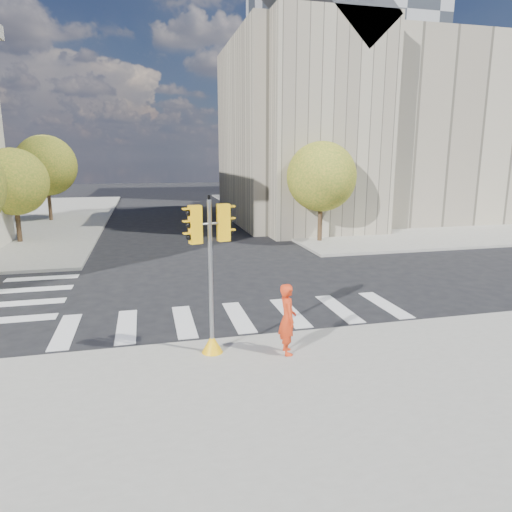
# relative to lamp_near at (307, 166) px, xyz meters

# --- Properties ---
(ground) EXTENTS (160.00, 160.00, 0.00)m
(ground) POSITION_rel_lamp_near_xyz_m (-8.00, -14.00, -4.58)
(ground) COLOR black
(ground) RESTS_ON ground
(sidewalk_far_right) EXTENTS (28.00, 40.00, 0.15)m
(sidewalk_far_right) POSITION_rel_lamp_near_xyz_m (12.00, 12.00, -4.50)
(sidewalk_far_right) COLOR gray
(sidewalk_far_right) RESTS_ON ground
(civic_building) EXTENTS (26.00, 16.00, 19.39)m
(civic_building) POSITION_rel_lamp_near_xyz_m (7.59, 5.12, 2.68)
(civic_building) COLOR tan
(civic_building) RESTS_ON ground
(office_tower) EXTENTS (20.00, 18.00, 30.00)m
(office_tower) POSITION_rel_lamp_near_xyz_m (14.00, 28.00, 10.42)
(office_tower) COLOR #9EA0A3
(office_tower) RESTS_ON ground
(tree_lw_mid) EXTENTS (4.00, 4.00, 5.77)m
(tree_lw_mid) POSITION_rel_lamp_near_xyz_m (-18.50, 0.00, -0.82)
(tree_lw_mid) COLOR #382616
(tree_lw_mid) RESTS_ON ground
(tree_lw_far) EXTENTS (4.80, 4.80, 6.95)m
(tree_lw_far) POSITION_rel_lamp_near_xyz_m (-18.50, 10.00, -0.04)
(tree_lw_far) COLOR #382616
(tree_lw_far) RESTS_ON ground
(tree_re_near) EXTENTS (4.20, 4.20, 6.16)m
(tree_re_near) POSITION_rel_lamp_near_xyz_m (-0.50, -4.00, -0.53)
(tree_re_near) COLOR #382616
(tree_re_near) RESTS_ON ground
(tree_re_mid) EXTENTS (4.60, 4.60, 6.66)m
(tree_re_mid) POSITION_rel_lamp_near_xyz_m (-0.50, 8.00, -0.23)
(tree_re_mid) COLOR #382616
(tree_re_mid) RESTS_ON ground
(tree_re_far) EXTENTS (4.00, 4.00, 5.88)m
(tree_re_far) POSITION_rel_lamp_near_xyz_m (-0.50, 20.00, -0.71)
(tree_re_far) COLOR #382616
(tree_re_far) RESTS_ON ground
(lamp_near) EXTENTS (0.35, 0.18, 8.11)m
(lamp_near) POSITION_rel_lamp_near_xyz_m (0.00, 0.00, 0.00)
(lamp_near) COLOR black
(lamp_near) RESTS_ON sidewalk_far_right
(lamp_far) EXTENTS (0.35, 0.18, 8.11)m
(lamp_far) POSITION_rel_lamp_near_xyz_m (0.00, 14.00, 0.00)
(lamp_far) COLOR black
(lamp_far) RESTS_ON sidewalk_far_right
(traffic_signal) EXTENTS (1.08, 0.56, 4.16)m
(traffic_signal) POSITION_rel_lamp_near_xyz_m (-9.40, -18.90, -2.68)
(traffic_signal) COLOR #FFB70D
(traffic_signal) RESTS_ON sidewalk_near
(photographer) EXTENTS (0.50, 0.72, 1.90)m
(photographer) POSITION_rel_lamp_near_xyz_m (-7.48, -19.42, -3.48)
(photographer) COLOR red
(photographer) RESTS_ON sidewalk_near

